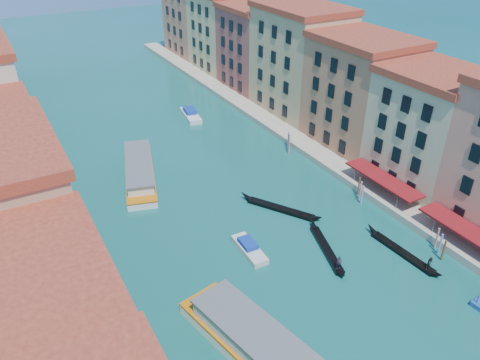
# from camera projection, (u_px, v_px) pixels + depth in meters

# --- Properties ---
(right_bank_palazzos) EXTENTS (12.80, 128.40, 21.00)m
(right_bank_palazzos) POSITION_uv_depth(u_px,v_px,m) (319.00, 74.00, 85.71)
(right_bank_palazzos) COLOR #9E4F37
(right_bank_palazzos) RESTS_ON ground
(quay) EXTENTS (4.00, 140.00, 1.00)m
(quay) POSITION_uv_depth(u_px,v_px,m) (280.00, 129.00, 87.03)
(quay) COLOR gray
(quay) RESTS_ON ground
(mooring_poles_right) EXTENTS (1.44, 54.24, 3.20)m
(mooring_poles_right) POSITION_uv_depth(u_px,v_px,m) (422.00, 233.00, 58.21)
(mooring_poles_right) COLOR #4E2E1B
(mooring_poles_right) RESTS_ON ground
(vaporetto_near) EXTENTS (9.09, 21.68, 3.15)m
(vaporetto_near) POSITION_uv_depth(u_px,v_px,m) (268.00, 354.00, 42.31)
(vaporetto_near) COLOR white
(vaporetto_near) RESTS_ON ground
(vaporetto_far) EXTENTS (9.27, 19.00, 2.76)m
(vaporetto_far) POSITION_uv_depth(u_px,v_px,m) (139.00, 170.00, 72.00)
(vaporetto_far) COLOR white
(vaporetto_far) RESTS_ON ground
(gondola_fore) EXTENTS (4.43, 11.53, 2.36)m
(gondola_fore) POSITION_uv_depth(u_px,v_px,m) (327.00, 248.00, 57.01)
(gondola_fore) COLOR black
(gondola_fore) RESTS_ON ground
(gondola_right) EXTENTS (1.62, 11.92, 2.38)m
(gondola_right) POSITION_uv_depth(u_px,v_px,m) (404.00, 252.00, 56.28)
(gondola_right) COLOR black
(gondola_right) RESTS_ON ground
(gondola_far) EXTENTS (7.59, 11.44, 1.82)m
(gondola_far) POSITION_uv_depth(u_px,v_px,m) (279.00, 208.00, 64.73)
(gondola_far) COLOR black
(gondola_far) RESTS_ON ground
(motorboat_mid) EXTENTS (2.18, 6.29, 1.29)m
(motorboat_mid) POSITION_uv_depth(u_px,v_px,m) (249.00, 248.00, 56.88)
(motorboat_mid) COLOR silver
(motorboat_mid) RESTS_ON ground
(motorboat_far) EXTENTS (3.61, 8.14, 1.63)m
(motorboat_far) POSITION_uv_depth(u_px,v_px,m) (190.00, 114.00, 92.89)
(motorboat_far) COLOR silver
(motorboat_far) RESTS_ON ground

